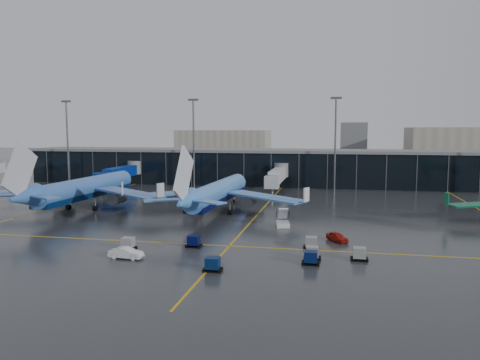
% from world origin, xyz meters
% --- Properties ---
extents(ground, '(600.00, 600.00, 0.00)m').
position_xyz_m(ground, '(0.00, 0.00, 0.00)').
color(ground, '#282B2D').
rests_on(ground, ground).
extents(terminal_pier, '(142.00, 17.00, 10.70)m').
position_xyz_m(terminal_pier, '(0.00, 62.00, 5.42)').
color(terminal_pier, black).
rests_on(terminal_pier, ground).
extents(jet_bridges, '(94.00, 27.50, 7.20)m').
position_xyz_m(jet_bridges, '(-35.00, 42.99, 4.55)').
color(jet_bridges, '#595B60').
rests_on(jet_bridges, ground).
extents(flood_masts, '(203.00, 0.50, 25.50)m').
position_xyz_m(flood_masts, '(5.00, 50.00, 13.81)').
color(flood_masts, '#595B60').
rests_on(flood_masts, ground).
extents(distant_hangars, '(260.00, 71.00, 22.00)m').
position_xyz_m(distant_hangars, '(49.94, 270.08, 8.79)').
color(distant_hangars, '#B2AD99').
rests_on(distant_hangars, ground).
extents(taxi_lines, '(220.00, 120.00, 0.02)m').
position_xyz_m(taxi_lines, '(10.00, 10.61, 0.01)').
color(taxi_lines, gold).
rests_on(taxi_lines, ground).
extents(airliner_arkefly, '(41.28, 46.70, 14.04)m').
position_xyz_m(airliner_arkefly, '(-26.83, 10.72, 7.02)').
color(airliner_arkefly, '#396ABD').
rests_on(airliner_arkefly, ground).
extents(airliner_klm_near, '(40.17, 45.27, 13.44)m').
position_xyz_m(airliner_klm_near, '(1.77, 11.65, 6.72)').
color(airliner_klm_near, '#4487E1').
rests_on(airliner_klm_near, ground).
extents(baggage_carts, '(33.86, 14.52, 1.70)m').
position_xyz_m(baggage_carts, '(15.17, -19.79, 0.76)').
color(baggage_carts, black).
rests_on(baggage_carts, ground).
extents(mobile_airstair, '(2.75, 3.55, 3.45)m').
position_xyz_m(mobile_airstair, '(16.15, 0.21, 0.77)').
color(mobile_airstair, silver).
rests_on(mobile_airstair, ground).
extents(service_van_red, '(3.72, 4.22, 1.38)m').
position_xyz_m(service_van_red, '(25.36, -9.10, 0.69)').
color(service_van_red, '#9F160C').
rests_on(service_van_red, ground).
extents(service_van_white, '(4.61, 1.74, 1.50)m').
position_xyz_m(service_van_white, '(-1.83, -24.05, 0.75)').
color(service_van_white, silver).
rests_on(service_van_white, ground).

